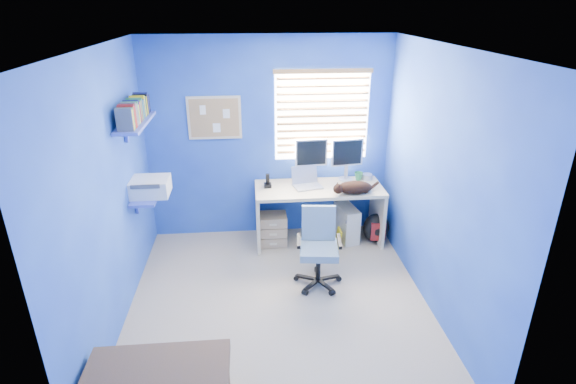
{
  "coord_description": "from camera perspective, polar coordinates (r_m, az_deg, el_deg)",
  "views": [
    {
      "loc": [
        -0.25,
        -3.76,
        2.84
      ],
      "look_at": [
        0.15,
        0.65,
        0.95
      ],
      "focal_mm": 28.0,
      "sensor_mm": 36.0,
      "label": 1
    }
  ],
  "objects": [
    {
      "name": "cat",
      "position": [
        5.35,
        8.47,
        0.59
      ],
      "size": [
        0.45,
        0.31,
        0.15
      ],
      "primitive_type": "ellipsoid",
      "rotation": [
        0.0,
        0.0,
        0.26
      ],
      "color": "black",
      "rests_on": "desk"
    },
    {
      "name": "desk",
      "position": [
        5.65,
        3.87,
        -2.85
      ],
      "size": [
        1.56,
        0.65,
        0.74
      ],
      "primitive_type": "cube",
      "color": "#C1B285",
      "rests_on": "floor"
    },
    {
      "name": "corkboard",
      "position": [
        5.5,
        -9.32,
        9.28
      ],
      "size": [
        0.64,
        0.02,
        0.52
      ],
      "color": "#C1B285",
      "rests_on": "ground"
    },
    {
      "name": "backpack",
      "position": [
        5.8,
        11.13,
        -4.5
      ],
      "size": [
        0.34,
        0.26,
        0.39
      ],
      "primitive_type": "ellipsoid",
      "rotation": [
        0.0,
        0.0,
        -0.03
      ],
      "color": "black",
      "rests_on": "floor"
    },
    {
      "name": "yellow_book",
      "position": [
        5.64,
        6.41,
        -5.84
      ],
      "size": [
        0.03,
        0.17,
        0.24
      ],
      "primitive_type": "cube",
      "color": "yellow",
      "rests_on": "floor"
    },
    {
      "name": "monitor_left",
      "position": [
        5.62,
        2.94,
        4.1
      ],
      "size": [
        0.41,
        0.15,
        0.54
      ],
      "primitive_type": "cube",
      "rotation": [
        0.0,
        0.0,
        0.07
      ],
      "color": "silver",
      "rests_on": "desk"
    },
    {
      "name": "wall_left",
      "position": [
        4.27,
        -21.81,
        -0.49
      ],
      "size": [
        0.01,
        3.2,
        2.5
      ],
      "primitive_type": "cube",
      "color": "#1E3FAF",
      "rests_on": "ground"
    },
    {
      "name": "drawer_boxes",
      "position": [
        5.65,
        -1.98,
        -4.73
      ],
      "size": [
        0.35,
        0.28,
        0.41
      ],
      "primitive_type": "cube",
      "color": "tan",
      "rests_on": "floor"
    },
    {
      "name": "wall_front",
      "position": [
        2.69,
        1.14,
        -13.1
      ],
      "size": [
        3.0,
        0.01,
        2.5
      ],
      "primitive_type": "cube",
      "color": "#1E3FAF",
      "rests_on": "ground"
    },
    {
      "name": "cd_spindle",
      "position": [
        5.81,
        9.99,
        1.93
      ],
      "size": [
        0.13,
        0.13,
        0.07
      ],
      "primitive_type": "cylinder",
      "color": "silver",
      "rests_on": "desk"
    },
    {
      "name": "laptop",
      "position": [
        5.45,
        2.53,
        1.72
      ],
      "size": [
        0.38,
        0.33,
        0.22
      ],
      "primitive_type": "cube",
      "rotation": [
        0.0,
        0.0,
        0.22
      ],
      "color": "silver",
      "rests_on": "desk"
    },
    {
      "name": "wall_right",
      "position": [
        4.44,
        18.43,
        0.89
      ],
      "size": [
        0.01,
        3.2,
        2.5
      ],
      "primitive_type": "cube",
      "color": "#1E3FAF",
      "rests_on": "ground"
    },
    {
      "name": "phone",
      "position": [
        5.47,
        -2.6,
        1.49
      ],
      "size": [
        0.09,
        0.11,
        0.17
      ],
      "primitive_type": "cube",
      "rotation": [
        0.0,
        0.0,
        -0.0
      ],
      "color": "black",
      "rests_on": "desk"
    },
    {
      "name": "mug",
      "position": [
        5.76,
        8.95,
        2.01
      ],
      "size": [
        0.1,
        0.09,
        0.1
      ],
      "primitive_type": "imported",
      "color": "#277B43",
      "rests_on": "desk"
    },
    {
      "name": "wall_shelves",
      "position": [
        4.85,
        -18.17,
        5.1
      ],
      "size": [
        0.42,
        0.9,
        1.05
      ],
      "color": "#4454C2",
      "rests_on": "ground"
    },
    {
      "name": "monitor_right",
      "position": [
        5.67,
        7.46,
        4.1
      ],
      "size": [
        0.41,
        0.17,
        0.54
      ],
      "primitive_type": "cube",
      "rotation": [
        0.0,
        0.0,
        0.13
      ],
      "color": "silver",
      "rests_on": "desk"
    },
    {
      "name": "floor",
      "position": [
        4.72,
        -1.14,
        -13.91
      ],
      "size": [
        3.0,
        3.2,
        0.0
      ],
      "primitive_type": "cube",
      "color": "tan",
      "rests_on": "ground"
    },
    {
      "name": "tower_pc",
      "position": [
        5.79,
        7.44,
        -3.9
      ],
      "size": [
        0.27,
        0.47,
        0.45
      ],
      "primitive_type": "cube",
      "rotation": [
        0.0,
        0.0,
        0.2
      ],
      "color": "beige",
      "rests_on": "floor"
    },
    {
      "name": "office_chair",
      "position": [
        4.86,
        3.87,
        -8.22
      ],
      "size": [
        0.54,
        0.54,
        0.84
      ],
      "color": "black",
      "rests_on": "floor"
    },
    {
      "name": "window_blinds",
      "position": [
        5.55,
        4.36,
        9.63
      ],
      "size": [
        1.15,
        0.05,
        1.1
      ],
      "color": "white",
      "rests_on": "ground"
    },
    {
      "name": "wall_back",
      "position": [
        5.59,
        -2.42,
        6.6
      ],
      "size": [
        3.0,
        0.01,
        2.5
      ],
      "primitive_type": "cube",
      "color": "#1E3FAF",
      "rests_on": "ground"
    },
    {
      "name": "ceiling",
      "position": [
        3.78,
        -1.45,
        17.97
      ],
      "size": [
        3.0,
        3.2,
        0.0
      ],
      "primitive_type": "cube",
      "color": "white",
      "rests_on": "wall_back"
    }
  ]
}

